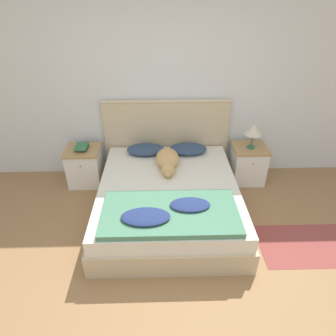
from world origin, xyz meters
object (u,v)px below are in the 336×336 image
(pillow_right, at_px, (188,149))
(bed, at_px, (168,199))
(pillow_left, at_px, (146,149))
(book_stack, at_px, (82,147))
(table_lamp, at_px, (254,130))
(nightstand_right, at_px, (248,163))
(nightstand_left, at_px, (85,166))
(dog, at_px, (168,160))

(pillow_right, bearing_deg, bed, -111.25)
(pillow_left, height_order, book_stack, book_stack)
(book_stack, xyz_separation_m, table_lamp, (2.34, -0.02, 0.24))
(nightstand_right, xyz_separation_m, table_lamp, (0.00, -0.02, 0.54))
(pillow_left, xyz_separation_m, book_stack, (-0.88, -0.01, 0.05))
(bed, distance_m, nightstand_right, 1.39)
(nightstand_left, xyz_separation_m, pillow_right, (1.47, 0.01, 0.25))
(nightstand_left, height_order, table_lamp, table_lamp)
(bed, bearing_deg, table_lamp, 31.90)
(table_lamp, bearing_deg, pillow_left, 178.73)
(bed, bearing_deg, dog, 89.97)
(nightstand_right, distance_m, table_lamp, 0.54)
(nightstand_right, distance_m, book_stack, 2.36)
(dog, bearing_deg, table_lamp, 15.82)
(pillow_left, bearing_deg, table_lamp, -1.27)
(table_lamp, bearing_deg, bed, -148.10)
(pillow_right, bearing_deg, book_stack, -179.51)
(book_stack, bearing_deg, nightstand_left, -4.01)
(dog, bearing_deg, pillow_left, 129.12)
(pillow_left, height_order, table_lamp, table_lamp)
(book_stack, bearing_deg, table_lamp, -0.49)
(dog, distance_m, table_lamp, 1.24)
(bed, distance_m, nightstand_left, 1.39)
(bed, height_order, dog, dog)
(nightstand_left, relative_size, nightstand_right, 1.00)
(pillow_left, bearing_deg, book_stack, -179.18)
(dog, bearing_deg, bed, -90.03)
(nightstand_left, distance_m, book_stack, 0.30)
(dog, xyz_separation_m, table_lamp, (1.17, 0.33, 0.26))
(nightstand_left, height_order, dog, dog)
(pillow_left, distance_m, pillow_right, 0.59)
(nightstand_left, bearing_deg, dog, -16.71)
(nightstand_right, relative_size, pillow_left, 1.03)
(pillow_right, bearing_deg, table_lamp, -2.13)
(bed, relative_size, pillow_left, 3.70)
(bed, bearing_deg, pillow_left, 111.25)
(nightstand_left, xyz_separation_m, table_lamp, (2.34, -0.02, 0.54))
(bed, height_order, nightstand_right, nightstand_right)
(pillow_left, distance_m, book_stack, 0.88)
(nightstand_right, bearing_deg, table_lamp, -90.00)
(pillow_right, distance_m, table_lamp, 0.92)
(book_stack, relative_size, table_lamp, 0.63)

